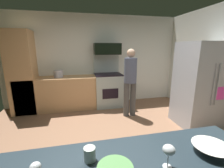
{
  "coord_description": "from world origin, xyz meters",
  "views": [
    {
      "loc": [
        -0.49,
        -2.25,
        1.68
      ],
      "look_at": [
        0.07,
        0.3,
        1.05
      ],
      "focal_mm": 24.33,
      "sensor_mm": 36.0,
      "label": 1
    }
  ],
  "objects_px": {
    "microwave": "(107,49)",
    "mug_coffee": "(90,154)",
    "stock_pot": "(58,74)",
    "person_cook": "(130,80)",
    "mixing_bowl_small": "(211,149)",
    "refrigerator": "(200,85)",
    "wine_glass_far": "(169,151)",
    "oven_range": "(108,88)"
  },
  "relations": [
    {
      "from": "person_cook",
      "to": "wine_glass_far",
      "type": "relative_size",
      "value": 9.88
    },
    {
      "from": "microwave",
      "to": "wine_glass_far",
      "type": "bearing_deg",
      "value": -94.3
    },
    {
      "from": "oven_range",
      "to": "mug_coffee",
      "type": "bearing_deg",
      "value": -103.09
    },
    {
      "from": "microwave",
      "to": "person_cook",
      "type": "relative_size",
      "value": 0.45
    },
    {
      "from": "oven_range",
      "to": "refrigerator",
      "type": "xyz_separation_m",
      "value": [
        1.71,
        -1.54,
        0.39
      ]
    },
    {
      "from": "microwave",
      "to": "mug_coffee",
      "type": "relative_size",
      "value": 7.35
    },
    {
      "from": "oven_range",
      "to": "mixing_bowl_small",
      "type": "bearing_deg",
      "value": -87.76
    },
    {
      "from": "microwave",
      "to": "stock_pot",
      "type": "bearing_deg",
      "value": -176.62
    },
    {
      "from": "wine_glass_far",
      "to": "refrigerator",
      "type": "bearing_deg",
      "value": 44.35
    },
    {
      "from": "refrigerator",
      "to": "microwave",
      "type": "bearing_deg",
      "value": 136.51
    },
    {
      "from": "person_cook",
      "to": "mug_coffee",
      "type": "height_order",
      "value": "person_cook"
    },
    {
      "from": "mixing_bowl_small",
      "to": "stock_pot",
      "type": "xyz_separation_m",
      "value": [
        -1.49,
        3.41,
        0.06
      ]
    },
    {
      "from": "mug_coffee",
      "to": "person_cook",
      "type": "bearing_deg",
      "value": 64.98
    },
    {
      "from": "mixing_bowl_small",
      "to": "refrigerator",
      "type": "bearing_deg",
      "value": 49.88
    },
    {
      "from": "person_cook",
      "to": "stock_pot",
      "type": "height_order",
      "value": "person_cook"
    },
    {
      "from": "mixing_bowl_small",
      "to": "wine_glass_far",
      "type": "relative_size",
      "value": 1.62
    },
    {
      "from": "oven_range",
      "to": "wine_glass_far",
      "type": "bearing_deg",
      "value": -94.41
    },
    {
      "from": "refrigerator",
      "to": "wine_glass_far",
      "type": "height_order",
      "value": "refrigerator"
    },
    {
      "from": "microwave",
      "to": "mug_coffee",
      "type": "bearing_deg",
      "value": -102.77
    },
    {
      "from": "mixing_bowl_small",
      "to": "stock_pot",
      "type": "height_order",
      "value": "stock_pot"
    },
    {
      "from": "mixing_bowl_small",
      "to": "person_cook",
      "type": "bearing_deg",
      "value": 84.38
    },
    {
      "from": "oven_range",
      "to": "wine_glass_far",
      "type": "relative_size",
      "value": 8.89
    },
    {
      "from": "person_cook",
      "to": "wine_glass_far",
      "type": "distance_m",
      "value": 2.73
    },
    {
      "from": "mixing_bowl_small",
      "to": "mug_coffee",
      "type": "distance_m",
      "value": 0.91
    },
    {
      "from": "microwave",
      "to": "mug_coffee",
      "type": "xyz_separation_m",
      "value": [
        -0.77,
        -3.38,
        -0.69
      ]
    },
    {
      "from": "refrigerator",
      "to": "wine_glass_far",
      "type": "relative_size",
      "value": 10.75
    },
    {
      "from": "oven_range",
      "to": "stock_pot",
      "type": "height_order",
      "value": "oven_range"
    },
    {
      "from": "wine_glass_far",
      "to": "stock_pot",
      "type": "height_order",
      "value": "stock_pot"
    },
    {
      "from": "refrigerator",
      "to": "stock_pot",
      "type": "xyz_separation_m",
      "value": [
        -3.06,
        1.54,
        0.1
      ]
    },
    {
      "from": "mixing_bowl_small",
      "to": "mug_coffee",
      "type": "xyz_separation_m",
      "value": [
        -0.9,
        0.11,
        0.02
      ]
    },
    {
      "from": "oven_range",
      "to": "stock_pot",
      "type": "relative_size",
      "value": 6.23
    },
    {
      "from": "microwave",
      "to": "person_cook",
      "type": "distance_m",
      "value": 1.22
    },
    {
      "from": "wine_glass_far",
      "to": "oven_range",
      "type": "bearing_deg",
      "value": 85.59
    },
    {
      "from": "microwave",
      "to": "stock_pot",
      "type": "distance_m",
      "value": 1.5
    },
    {
      "from": "person_cook",
      "to": "stock_pot",
      "type": "distance_m",
      "value": 1.93
    },
    {
      "from": "oven_range",
      "to": "stock_pot",
      "type": "bearing_deg",
      "value": 179.73
    },
    {
      "from": "oven_range",
      "to": "mug_coffee",
      "type": "distance_m",
      "value": 3.41
    },
    {
      "from": "refrigerator",
      "to": "mug_coffee",
      "type": "height_order",
      "value": "refrigerator"
    },
    {
      "from": "wine_glass_far",
      "to": "mug_coffee",
      "type": "height_order",
      "value": "wine_glass_far"
    },
    {
      "from": "mug_coffee",
      "to": "stock_pot",
      "type": "distance_m",
      "value": 3.35
    },
    {
      "from": "stock_pot",
      "to": "wine_glass_far",
      "type": "bearing_deg",
      "value": -72.65
    },
    {
      "from": "microwave",
      "to": "person_cook",
      "type": "bearing_deg",
      "value": -66.91
    }
  ]
}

